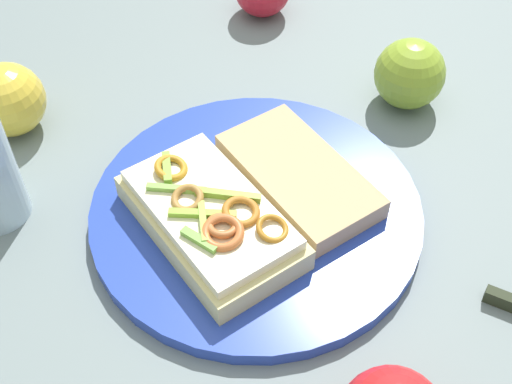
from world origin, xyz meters
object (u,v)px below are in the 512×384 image
Objects in this scene: bread_slice_side at (299,175)px; apple_1 at (410,74)px; sandwich at (211,218)px; apple_2 at (8,100)px; plate at (256,211)px.

bread_slice_side is 2.12× the size of apple_1.
apple_2 is (0.08, 0.26, 0.00)m from sandwich.
bread_slice_side is 2.10× the size of apple_2.
plate is at bearing 153.38° from apple_1.
sandwich is 0.29m from apple_1.
plate is 0.24m from apple_1.
apple_1 reaches higher than bread_slice_side.
bread_slice_side is 0.19m from apple_1.
bread_slice_side is at bearing -90.06° from apple_2.
apple_1 and apple_2 have the same top height.
apple_2 reaches higher than plate.
plate is 0.29m from apple_2.
apple_2 is (-0.17, 0.40, 0.00)m from apple_1.
apple_1 reaches higher than sandwich.
apple_2 is at bearing 81.87° from plate.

